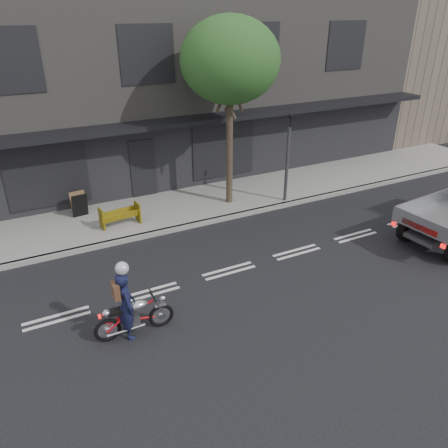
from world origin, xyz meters
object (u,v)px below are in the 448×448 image
street_tree (230,61)px  motorcycle (134,316)px  traffic_light_pole (287,163)px  construction_barrier (122,217)px  sandwich_board (80,206)px  rider (126,305)px

street_tree → motorcycle: bearing=-134.0°
traffic_light_pole → construction_barrier: 6.40m
street_tree → traffic_light_pole: bearing=-23.0°
traffic_light_pole → sandwich_board: traffic_light_pole is taller
motorcycle → construction_barrier: 5.40m
rider → construction_barrier: bearing=-11.5°
street_tree → construction_barrier: (-4.27, -0.31, -4.75)m
rider → construction_barrier: size_ratio=1.26×
motorcycle → construction_barrier: (1.13, 5.28, 0.03)m
traffic_light_pole → construction_barrier: (-6.27, 0.54, -1.13)m
motorcycle → sandwich_board: sandwich_board is taller
sandwich_board → construction_barrier: bearing=-61.2°
street_tree → construction_barrier: 6.40m
rider → construction_barrier: 5.44m
motorcycle → street_tree: bearing=48.1°
motorcycle → sandwich_board: 6.78m
traffic_light_pole → construction_barrier: bearing=175.0°
street_tree → sandwich_board: 7.22m
motorcycle → rider: (-0.15, 0.00, 0.35)m
street_tree → traffic_light_pole: (2.00, -0.85, -3.63)m
traffic_light_pole → construction_barrier: size_ratio=2.61×
street_tree → sandwich_board: street_tree is taller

